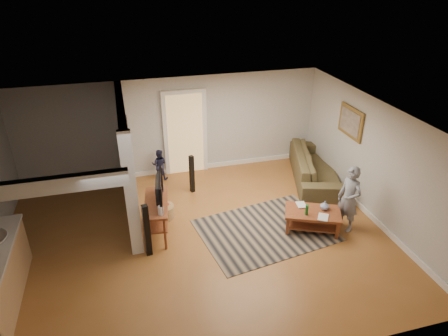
{
  "coord_description": "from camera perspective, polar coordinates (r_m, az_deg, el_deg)",
  "views": [
    {
      "loc": [
        -1.19,
        -6.32,
        4.92
      ],
      "look_at": [
        0.73,
        0.8,
        1.1
      ],
      "focal_mm": 32.0,
      "sensor_mm": 36.0,
      "label": 1
    }
  ],
  "objects": [
    {
      "name": "speaker_right",
      "position": [
        9.42,
        -4.61,
        -0.86
      ],
      "size": [
        0.12,
        0.12,
        0.95
      ],
      "primitive_type": "cube",
      "rotation": [
        0.0,
        0.0,
        0.4
      ],
      "color": "black",
      "rests_on": "ground"
    },
    {
      "name": "room_shell",
      "position": [
        7.58,
        -12.49,
        -0.47
      ],
      "size": [
        7.54,
        6.02,
        2.52
      ],
      "color": "#A5A39E",
      "rests_on": "ground"
    },
    {
      "name": "area_rug",
      "position": [
        8.35,
        5.95,
        -8.81
      ],
      "size": [
        2.88,
        2.3,
        0.01
      ],
      "primitive_type": "cube",
      "rotation": [
        0.0,
        0.0,
        0.16
      ],
      "color": "black",
      "rests_on": "ground"
    },
    {
      "name": "ground",
      "position": [
        8.09,
        -3.59,
        -10.09
      ],
      "size": [
        7.5,
        7.5,
        0.0
      ],
      "primitive_type": "plane",
      "color": "brown",
      "rests_on": "ground"
    },
    {
      "name": "child",
      "position": [
        8.75,
        16.81,
        -8.16
      ],
      "size": [
        0.48,
        0.59,
        1.4
      ],
      "primitive_type": "imported",
      "rotation": [
        0.0,
        0.0,
        -1.24
      ],
      "color": "gray",
      "rests_on": "ground"
    },
    {
      "name": "toddler",
      "position": [
        10.3,
        -9.06,
        -1.51
      ],
      "size": [
        0.46,
        0.41,
        0.8
      ],
      "primitive_type": "imported",
      "rotation": [
        0.0,
        0.0,
        2.84
      ],
      "color": "#1D203C",
      "rests_on": "ground"
    },
    {
      "name": "tv_console",
      "position": [
        7.95,
        -9.56,
        -5.24
      ],
      "size": [
        0.6,
        1.24,
        1.03
      ],
      "rotation": [
        0.0,
        0.0,
        -0.13
      ],
      "color": "maroon",
      "rests_on": "ground"
    },
    {
      "name": "toy_basket",
      "position": [
        8.7,
        -8.6,
        -6.09
      ],
      "size": [
        0.44,
        0.44,
        0.4
      ],
      "color": "olive",
      "rests_on": "ground"
    },
    {
      "name": "speaker_left",
      "position": [
        7.52,
        -10.95,
        -8.77
      ],
      "size": [
        0.12,
        0.12,
        1.08
      ],
      "primitive_type": "cube",
      "rotation": [
        0.0,
        0.0,
        0.16
      ],
      "color": "black",
      "rests_on": "ground"
    },
    {
      "name": "coffee_table",
      "position": [
        8.36,
        12.63,
        -6.58
      ],
      "size": [
        1.27,
        1.04,
        0.65
      ],
      "rotation": [
        0.0,
        0.0,
        -0.42
      ],
      "color": "maroon",
      "rests_on": "ground"
    },
    {
      "name": "sofa",
      "position": [
        10.32,
        12.77,
        -1.82
      ],
      "size": [
        1.75,
        2.78,
        0.76
      ],
      "primitive_type": "imported",
      "rotation": [
        0.0,
        0.0,
        1.26
      ],
      "color": "#463E23",
      "rests_on": "ground"
    }
  ]
}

